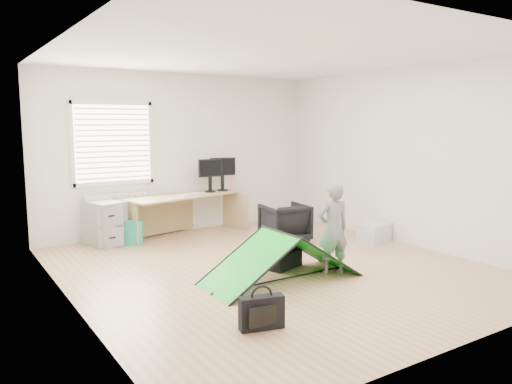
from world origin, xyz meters
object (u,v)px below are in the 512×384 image
filing_cabinet (105,223)px  monitor_left (210,180)px  kite (281,257)px  desk (185,215)px  duffel_bag (283,259)px  thermos (233,183)px  office_chair (285,223)px  laptop_bag (262,313)px  person (333,229)px  storage_crate (374,232)px  monitor_right (222,179)px

filing_cabinet → monitor_left: monitor_left is taller
monitor_left → kite: monitor_left is taller
desk → duffel_bag: 2.47m
thermos → office_chair: thermos is taller
filing_cabinet → laptop_bag: bearing=-104.5°
desk → thermos: size_ratio=7.41×
desk → person: person is taller
storage_crate → monitor_right: bearing=126.3°
monitor_right → laptop_bag: 4.47m
person → storage_crate: bearing=-139.5°
desk → monitor_right: monitor_right is taller
person → kite: 0.76m
storage_crate → monitor_left: bearing=131.1°
desk → duffel_bag: desk is taller
thermos → office_chair: size_ratio=0.41×
monitor_right → monitor_left: bearing=-159.4°
thermos → storage_crate: size_ratio=0.54×
desk → person: 3.06m
thermos → duffel_bag: 2.68m
filing_cabinet → kite: size_ratio=0.36×
monitor_left → duffel_bag: bearing=-94.4°
person → laptop_bag: size_ratio=2.77×
desk → monitor_right: bearing=-7.1°
kite → storage_crate: bearing=18.7°
office_chair → desk: bearing=-41.4°
kite → thermos: bearing=70.2°
office_chair → kite: size_ratio=0.35×
filing_cabinet → office_chair: filing_cabinet is taller
filing_cabinet → storage_crate: 4.21m
thermos → laptop_bag: thermos is taller
monitor_right → thermos: size_ratio=1.65×
office_chair → kite: (-1.19, -1.56, -0.01)m
person → duffel_bag: bearing=-45.0°
thermos → kite: thermos is taller
laptop_bag → filing_cabinet: bearing=108.5°
filing_cabinet → monitor_left: size_ratio=1.55×
desk → office_chair: (1.12, -1.31, -0.04)m
thermos → duffel_bag: thermos is taller
thermos → office_chair: bearing=-83.5°
monitor_left → thermos: size_ratio=1.62×
storage_crate → laptop_bag: laptop_bag is taller
office_chair → laptop_bag: bearing=58.2°
filing_cabinet → person: (1.95, -3.02, 0.23)m
laptop_bag → duffel_bag: size_ratio=0.82×
monitor_right → filing_cabinet: bearing=-165.6°
filing_cabinet → kite: (1.25, -2.90, -0.05)m
monitor_left → office_chair: size_ratio=0.66×
kite → storage_crate: size_ratio=3.78×
kite → laptop_bag: kite is taller
desk → duffel_bag: bearing=-97.2°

